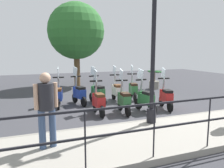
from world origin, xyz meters
The scene contains 16 objects.
ground_plane centered at (0.00, 0.00, 0.00)m, with size 28.00×28.00×0.00m, color #38383D.
promenade_walkway centered at (-3.15, 0.00, 0.07)m, with size 2.20×20.00×0.15m.
fence_railing centered at (-4.20, 0.00, 0.90)m, with size 0.04×16.03×1.07m.
lamp_post_near centered at (-2.40, 0.30, 2.18)m, with size 0.26×0.90×4.55m.
pedestrian_distant centered at (-3.04, 3.19, 1.08)m, with size 0.38×0.48×1.59m.
tree_distant centered at (5.76, 0.69, 3.34)m, with size 3.40×3.40×5.06m.
potted_palm centered at (3.16, -3.24, 0.45)m, with size 1.06×0.66×1.05m.
scooter_near_0 centered at (-0.86, -1.26, 0.48)m, with size 1.22×0.50×1.54m.
scooter_near_1 centered at (-0.90, -0.36, 0.48)m, with size 1.23×0.45×1.54m.
scooter_near_2 centered at (-0.81, 0.44, 0.48)m, with size 1.23×0.44×1.54m.
scooter_near_3 centered at (-0.64, 1.32, 0.48)m, with size 1.23×0.44×1.54m.
scooter_far_0 centered at (1.05, -0.84, 0.48)m, with size 1.21×0.52×1.54m.
scooter_far_1 centered at (0.96, -0.01, 0.48)m, with size 1.23×0.44×1.54m.
scooter_far_2 centered at (0.87, 0.88, 0.48)m, with size 1.21×0.53×1.54m.
scooter_far_3 centered at (0.97, 1.63, 0.48)m, with size 1.22×0.50×1.54m.
scooter_far_4 centered at (0.92, 2.45, 0.48)m, with size 1.23×0.47×1.54m.
Camera 1 is at (-7.60, 3.49, 2.17)m, focal length 35.00 mm.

